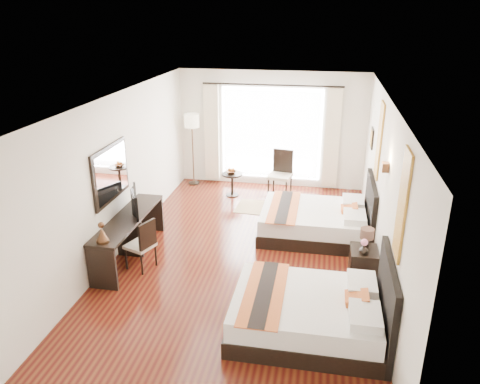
% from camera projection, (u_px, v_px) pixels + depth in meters
% --- Properties ---
extents(floor, '(4.50, 7.50, 0.01)m').
position_uv_depth(floor, '(244.00, 256.00, 8.36)').
color(floor, '#3C0E0B').
rests_on(floor, ground).
extents(ceiling, '(4.50, 7.50, 0.02)m').
position_uv_depth(ceiling, '(245.00, 99.00, 7.34)').
color(ceiling, white).
rests_on(ceiling, wall_headboard).
extents(wall_headboard, '(0.01, 7.50, 2.80)m').
position_uv_depth(wall_headboard, '(383.00, 191.00, 7.46)').
color(wall_headboard, silver).
rests_on(wall_headboard, floor).
extents(wall_desk, '(0.01, 7.50, 2.80)m').
position_uv_depth(wall_desk, '(119.00, 174.00, 8.22)').
color(wall_desk, silver).
rests_on(wall_desk, floor).
extents(wall_window, '(4.50, 0.01, 2.80)m').
position_uv_depth(wall_window, '(271.00, 130.00, 11.27)').
color(wall_window, silver).
rests_on(wall_window, floor).
extents(wall_entry, '(4.50, 0.01, 2.80)m').
position_uv_depth(wall_entry, '(176.00, 317.00, 4.41)').
color(wall_entry, silver).
rests_on(wall_entry, floor).
extents(window_glass, '(2.40, 0.02, 2.20)m').
position_uv_depth(window_glass, '(271.00, 134.00, 11.29)').
color(window_glass, white).
rests_on(window_glass, wall_window).
extents(sheer_curtain, '(2.30, 0.02, 2.10)m').
position_uv_depth(sheer_curtain, '(271.00, 135.00, 11.24)').
color(sheer_curtain, white).
rests_on(sheer_curtain, wall_window).
extents(drape_left, '(0.35, 0.14, 2.35)m').
position_uv_depth(drape_left, '(212.00, 133.00, 11.46)').
color(drape_left, beige).
rests_on(drape_left, floor).
extents(drape_right, '(0.35, 0.14, 2.35)m').
position_uv_depth(drape_right, '(332.00, 139.00, 10.96)').
color(drape_right, beige).
rests_on(drape_right, floor).
extents(art_panel_near, '(0.03, 0.50, 1.35)m').
position_uv_depth(art_panel_near, '(402.00, 205.00, 5.53)').
color(art_panel_near, '#8F4114').
rests_on(art_panel_near, wall_headboard).
extents(art_panel_far, '(0.03, 0.50, 1.35)m').
position_uv_depth(art_panel_far, '(379.00, 140.00, 8.25)').
color(art_panel_far, '#8F4114').
rests_on(art_panel_far, wall_headboard).
extents(wall_sconce, '(0.10, 0.14, 0.14)m').
position_uv_depth(wall_sconce, '(385.00, 167.00, 6.95)').
color(wall_sconce, '#442A18').
rests_on(wall_sconce, wall_headboard).
extents(mirror_frame, '(0.04, 1.25, 0.95)m').
position_uv_depth(mirror_frame, '(111.00, 173.00, 7.83)').
color(mirror_frame, black).
rests_on(mirror_frame, wall_desk).
extents(mirror_glass, '(0.01, 1.12, 0.82)m').
position_uv_depth(mirror_glass, '(112.00, 173.00, 7.83)').
color(mirror_glass, white).
rests_on(mirror_glass, mirror_frame).
extents(bed_near, '(2.06, 1.61, 1.16)m').
position_uv_depth(bed_near, '(313.00, 313.00, 6.29)').
color(bed_near, black).
rests_on(bed_near, floor).
extents(bed_far, '(2.09, 1.63, 1.18)m').
position_uv_depth(bed_far, '(318.00, 221.00, 9.02)').
color(bed_far, black).
rests_on(bed_far, floor).
extents(nightstand, '(0.43, 0.54, 0.52)m').
position_uv_depth(nightstand, '(363.00, 264.00, 7.59)').
color(nightstand, black).
rests_on(nightstand, floor).
extents(table_lamp, '(0.22, 0.22, 0.35)m').
position_uv_depth(table_lamp, '(367.00, 235.00, 7.48)').
color(table_lamp, black).
rests_on(table_lamp, nightstand).
extents(vase, '(0.17, 0.17, 0.15)m').
position_uv_depth(vase, '(363.00, 251.00, 7.34)').
color(vase, black).
rests_on(vase, nightstand).
extents(console_desk, '(0.50, 2.20, 0.76)m').
position_uv_depth(console_desk, '(129.00, 237.00, 8.22)').
color(console_desk, black).
rests_on(console_desk, floor).
extents(television, '(0.42, 0.75, 0.45)m').
position_uv_depth(television, '(131.00, 202.00, 8.14)').
color(television, black).
rests_on(television, console_desk).
extents(bronze_figurine, '(0.22, 0.22, 0.30)m').
position_uv_depth(bronze_figurine, '(102.00, 234.00, 7.17)').
color(bronze_figurine, '#442A18').
rests_on(bronze_figurine, console_desk).
extents(desk_chair, '(0.53, 0.53, 0.89)m').
position_uv_depth(desk_chair, '(142.00, 253.00, 7.88)').
color(desk_chair, tan).
rests_on(desk_chair, floor).
extents(floor_lamp, '(0.36, 0.36, 1.77)m').
position_uv_depth(floor_lamp, '(192.00, 125.00, 11.27)').
color(floor_lamp, black).
rests_on(floor_lamp, floor).
extents(side_table, '(0.48, 0.48, 0.55)m').
position_uv_depth(side_table, '(232.00, 185.00, 10.96)').
color(side_table, black).
rests_on(side_table, floor).
extents(fruit_bowl, '(0.27, 0.27, 0.06)m').
position_uv_depth(fruit_bowl, '(231.00, 172.00, 10.85)').
color(fruit_bowl, '#462919').
rests_on(fruit_bowl, side_table).
extents(window_chair, '(0.59, 0.59, 1.09)m').
position_uv_depth(window_chair, '(280.00, 183.00, 10.92)').
color(window_chair, tan).
rests_on(window_chair, floor).
extents(jute_rug, '(1.24, 0.88, 0.01)m').
position_uv_depth(jute_rug, '(263.00, 208.00, 10.36)').
color(jute_rug, '#9D875E').
rests_on(jute_rug, floor).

